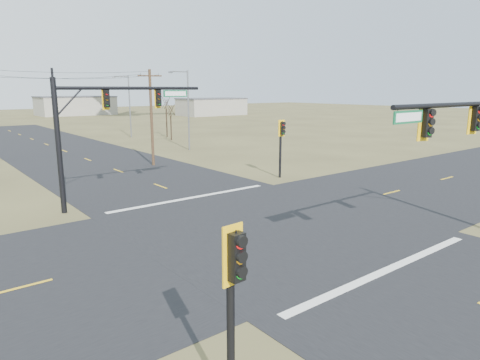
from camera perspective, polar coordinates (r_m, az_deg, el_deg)
name	(u,v)px	position (r m, az deg, el deg)	size (l,w,h in m)	color
ground	(266,225)	(23.32, 3.43, -6.02)	(320.00, 320.00, 0.00)	brown
road_ew	(266,225)	(23.32, 3.43, -6.00)	(160.00, 14.00, 0.02)	black
road_ns	(266,225)	(23.32, 3.43, -5.99)	(14.00, 160.00, 0.02)	black
stop_bar_near	(388,269)	(18.76, 19.13, -11.19)	(12.00, 0.40, 0.01)	silver
stop_bar_far	(192,198)	(29.11, -6.43, -2.35)	(12.00, 0.40, 0.01)	silver
mast_arm_near	(477,135)	(21.29, 29.06, 5.22)	(10.44, 0.53, 7.21)	black
mast_arm_far	(104,116)	(27.56, -17.65, 8.18)	(9.72, 0.58, 7.88)	black
pedestal_signal_ne	(282,136)	(35.20, 5.58, 5.82)	(0.65, 0.57, 4.81)	black
pedestal_signal_sw	(234,279)	(9.30, -0.77, -13.07)	(0.59, 0.51, 4.49)	black
utility_pole_near	(151,116)	(41.68, -11.73, 8.32)	(2.11, 0.88, 9.03)	#4E3421
streetlight_a	(187,106)	(51.77, -7.10, 9.77)	(2.63, 0.42, 9.40)	slate
streetlight_b	(128,103)	(67.47, -14.67, 9.91)	(2.59, 0.41, 9.25)	slate
bare_tree_c	(170,109)	(62.63, -9.26, 9.30)	(2.82, 2.82, 5.64)	black
bare_tree_d	(166,102)	(66.99, -9.84, 10.16)	(2.93, 2.93, 6.53)	black
warehouse_mid	(76,106)	(132.72, -21.06, 9.18)	(20.00, 12.00, 5.00)	gray
warehouse_right	(212,107)	(123.30, -3.79, 9.67)	(18.00, 10.00, 4.50)	gray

